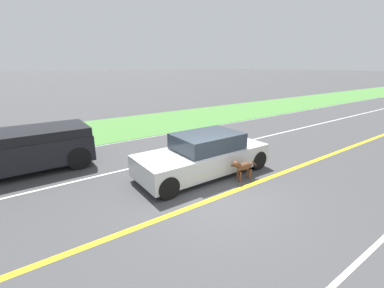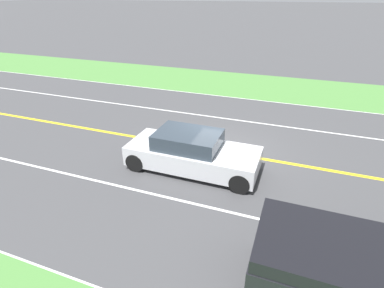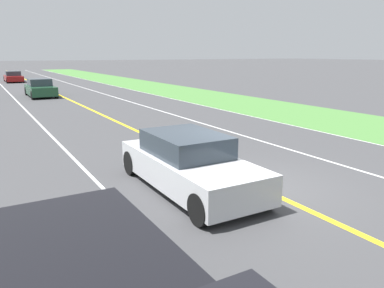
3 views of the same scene
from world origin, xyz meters
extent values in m
plane|color=#424244|center=(0.00, 0.00, 0.00)|extent=(400.00, 400.00, 0.00)
cube|color=yellow|center=(0.00, 0.00, 0.00)|extent=(0.18, 160.00, 0.01)
cube|color=white|center=(3.50, 0.00, 0.00)|extent=(0.10, 160.00, 0.01)
cube|color=white|center=(-3.50, 0.00, 0.00)|extent=(0.10, 160.00, 0.01)
cube|color=silver|center=(1.61, -0.70, 0.54)|extent=(1.84, 4.66, 0.70)
cube|color=#2D3842|center=(1.61, -0.89, 1.15)|extent=(1.59, 2.23, 0.54)
cylinder|color=black|center=(2.44, 1.19, 0.34)|extent=(0.22, 0.68, 0.68)
cylinder|color=black|center=(2.44, -2.59, 0.34)|extent=(0.22, 0.68, 0.68)
cylinder|color=black|center=(0.78, 1.19, 0.34)|extent=(0.22, 0.68, 0.68)
cylinder|color=black|center=(0.78, -2.59, 0.34)|extent=(0.22, 0.68, 0.68)
ellipsoid|color=brown|center=(0.40, -1.49, 0.47)|extent=(0.25, 0.64, 0.25)
cylinder|color=brown|center=(0.49, -1.28, 0.17)|extent=(0.07, 0.07, 0.35)
cylinder|color=brown|center=(0.46, -1.71, 0.17)|extent=(0.07, 0.07, 0.35)
cylinder|color=brown|center=(0.35, -1.27, 0.17)|extent=(0.07, 0.07, 0.35)
cylinder|color=brown|center=(0.32, -1.70, 0.17)|extent=(0.07, 0.07, 0.35)
cylinder|color=brown|center=(0.42, -1.23, 0.57)|extent=(0.14, 0.18, 0.17)
sphere|color=brown|center=(0.43, -1.12, 0.63)|extent=(0.23, 0.23, 0.21)
ellipsoid|color=#331E14|center=(0.44, -0.97, 0.62)|extent=(0.10, 0.11, 0.08)
cone|color=#55301C|center=(0.49, -1.13, 0.71)|extent=(0.07, 0.07, 0.10)
cone|color=#55301C|center=(0.37, -1.13, 0.71)|extent=(0.07, 0.07, 0.10)
cylinder|color=brown|center=(0.37, -1.90, 0.51)|extent=(0.07, 0.23, 0.23)
cube|color=black|center=(5.46, 3.68, 1.33)|extent=(1.97, 3.05, 0.32)
cylinder|color=black|center=(4.54, 2.70, 0.42)|extent=(0.22, 0.83, 0.83)
cube|color=#1E472D|center=(1.50, -24.98, 0.53)|extent=(1.88, 4.53, 0.69)
cube|color=#2D3842|center=(1.50, -25.16, 1.15)|extent=(1.62, 2.17, 0.56)
cylinder|color=black|center=(2.35, -23.15, 0.33)|extent=(0.22, 0.67, 0.67)
cylinder|color=black|center=(2.35, -26.81, 0.33)|extent=(0.22, 0.67, 0.67)
cylinder|color=black|center=(0.65, -23.15, 0.33)|extent=(0.22, 0.67, 0.67)
cylinder|color=black|center=(0.65, -26.81, 0.33)|extent=(0.22, 0.67, 0.67)
cube|color=maroon|center=(1.81, -43.75, 0.47)|extent=(1.88, 4.67, 0.61)
cube|color=#2D3842|center=(1.81, -43.94, 1.04)|extent=(1.61, 2.24, 0.54)
cylinder|color=black|center=(2.66, -41.81, 0.30)|extent=(0.22, 0.60, 0.60)
cylinder|color=black|center=(2.66, -45.69, 0.30)|extent=(0.22, 0.60, 0.60)
cylinder|color=black|center=(0.96, -41.81, 0.30)|extent=(0.22, 0.60, 0.60)
cylinder|color=black|center=(0.96, -45.69, 0.30)|extent=(0.22, 0.60, 0.60)
camera|label=1|loc=(-4.94, 4.42, 3.63)|focal=24.00mm
camera|label=2|loc=(10.35, 2.52, 5.78)|focal=28.00mm
camera|label=3|loc=(6.04, 7.09, 3.34)|focal=35.00mm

